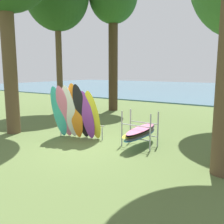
# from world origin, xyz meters

# --- Properties ---
(ground_plane) EXTENTS (80.00, 80.00, 0.00)m
(ground_plane) POSITION_xyz_m (0.00, 0.00, 0.00)
(ground_plane) COLOR #566B38
(leaning_board_pile) EXTENTS (2.05, 1.27, 2.19)m
(leaning_board_pile) POSITION_xyz_m (-0.82, 0.57, 1.03)
(leaning_board_pile) COLOR #38B2AD
(leaning_board_pile) RESTS_ON ground
(board_storage_rack) EXTENTS (1.15, 2.13, 1.25)m
(board_storage_rack) POSITION_xyz_m (1.67, 1.17, 0.52)
(board_storage_rack) COLOR #9EA0A5
(board_storage_rack) RESTS_ON ground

